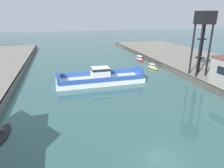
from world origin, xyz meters
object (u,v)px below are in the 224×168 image
Objects in this scene: chain_ferry at (100,78)px; moored_boat_mid_left at (139,58)px; moored_boat_near_left at (3,133)px; crane_tower at (204,25)px; moored_boat_near_right at (152,67)px.

moored_boat_mid_left is at bearing 48.74° from chain_ferry.
crane_tower is (41.64, 14.24, 13.28)m from moored_boat_near_left.
moored_boat_near_left is 0.77× the size of moored_boat_mid_left.
chain_ferry reaches higher than moored_boat_near_left.
moored_boat_mid_left is (36.96, 40.50, 0.33)m from moored_boat_near_left.
chain_ferry is 27.34m from crane_tower.
chain_ferry reaches higher than moored_boat_mid_left.
moored_boat_near_right is 12.52m from moored_boat_mid_left.
chain_ferry is 1.40× the size of crane_tower.
moored_boat_near_right is 0.72× the size of moored_boat_mid_left.
chain_ferry is at bearing -152.73° from moored_boat_near_right.
chain_ferry is 3.79× the size of moored_boat_near_left.
moored_boat_near_right is at bearing -93.79° from moored_boat_mid_left.
moored_boat_near_right reaches higher than moored_boat_near_left.
moored_boat_mid_left is 0.48× the size of crane_tower.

